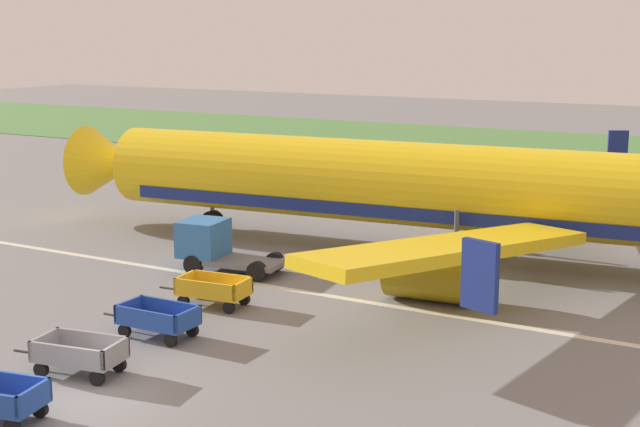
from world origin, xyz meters
The scene contains 8 objects.
ground_plane centered at (0.00, 0.00, 0.00)m, with size 220.00×220.00×0.00m, color slate.
grass_strip centered at (0.00, 58.26, 0.03)m, with size 220.00×28.00×0.06m, color #518442.
apron_stripe centered at (0.00, 11.84, 0.01)m, with size 120.00×0.36×0.01m, color silver.
airplane centered at (2.14, 19.65, 3.05)m, with size 37.67×30.28×11.34m.
baggage_cart_third_in_row centered at (-1.36, 1.35, 0.60)m, with size 3.62×1.81×1.07m.
baggage_cart_fourth_in_row centered at (-1.52, 5.04, 0.60)m, with size 3.56×1.44×1.07m.
baggage_cart_far_end centered at (-1.98, 8.67, 0.60)m, with size 3.61×1.66×1.07m.
service_truck_beside_carts centered at (-4.94, 12.74, 1.10)m, with size 4.59×2.50×2.10m.
Camera 1 is at (17.04, -16.76, 9.74)m, focal length 50.95 mm.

